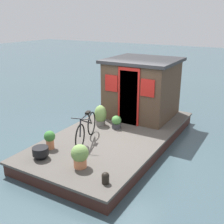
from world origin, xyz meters
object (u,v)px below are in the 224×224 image
Objects in this scene: houseboat_cabin at (142,88)px; potted_plant_mint at (100,115)px; potted_plant_basil at (116,122)px; bicycle at (86,129)px; potted_plant_succulent at (80,155)px; mooring_bollard at (105,178)px; potted_plant_lavender at (50,139)px; charcoal_grill at (41,151)px.

potted_plant_mint is at bearing 154.47° from houseboat_cabin.
houseboat_cabin is 5.56× the size of potted_plant_basil.
bicycle reaches higher than potted_plant_basil.
potted_plant_succulent is 0.85× the size of potted_plant_mint.
bicycle is at bearing 45.78° from mooring_bollard.
potted_plant_lavender is (-3.54, 0.94, -0.70)m from houseboat_cabin.
bicycle is at bearing -34.10° from potted_plant_lavender.
potted_plant_mint is (1.23, 0.33, -0.06)m from bicycle.
potted_plant_lavender reaches higher than mooring_bollard.
houseboat_cabin is 3.49× the size of potted_plant_mint.
mooring_bollard is (-0.13, -1.91, -0.05)m from charcoal_grill.
potted_plant_succulent is 1.13× the size of potted_plant_lavender.
potted_plant_succulent is at bearing 72.18° from mooring_bollard.
potted_plant_basil is 2.66m from charcoal_grill.
potted_plant_basil reaches higher than charcoal_grill.
potted_plant_basil is at bearing -20.98° from potted_plant_lavender.
houseboat_cabin reaches higher than charcoal_grill.
charcoal_grill is at bearing 163.36° from bicycle.
bicycle is 2.92× the size of potted_plant_succulent.
bicycle is 1.27m from potted_plant_mint.
houseboat_cabin is 4.11× the size of potted_plant_succulent.
houseboat_cabin reaches higher than potted_plant_succulent.
potted_plant_succulent is 0.89m from mooring_bollard.
potted_plant_mint reaches higher than potted_plant_basil.
potted_plant_succulent is 1.29m from potted_plant_lavender.
bicycle is 2.12m from mooring_bollard.
potted_plant_lavender is at bearing 145.90° from bicycle.
potted_plant_lavender is (0.37, 1.23, -0.02)m from potted_plant_succulent.
potted_plant_mint is at bearing -6.43° from potted_plant_lavender.
bicycle is 1.38m from potted_plant_succulent.
potted_plant_succulent reaches higher than charcoal_grill.
houseboat_cabin reaches higher than bicycle.
bicycle is 3.95× the size of potted_plant_basil.
potted_plant_mint is (2.05, -0.23, 0.04)m from potted_plant_lavender.
potted_plant_lavender is 1.20× the size of potted_plant_basil.
potted_plant_basil is 1.61× the size of mooring_bollard.
potted_plant_succulent is (-1.20, -0.67, -0.08)m from bicycle.
potted_plant_succulent is at bearing -175.77° from houseboat_cabin.
mooring_bollard is (-0.27, -0.83, -0.17)m from potted_plant_succulent.
mooring_bollard is at bearing -107.82° from potted_plant_succulent.
potted_plant_lavender reaches higher than potted_plant_basil.
potted_plant_mint reaches higher than potted_plant_lavender.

